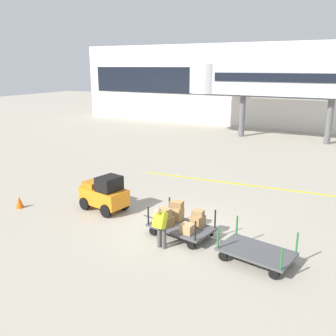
{
  "coord_description": "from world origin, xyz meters",
  "views": [
    {
      "loc": [
        5.83,
        -11.8,
        6.14
      ],
      "look_at": [
        -2.01,
        3.19,
        1.38
      ],
      "focal_mm": 39.03,
      "sensor_mm": 36.0,
      "label": 1
    }
  ],
  "objects_px": {
    "baggage_cart_lead": "(180,222)",
    "safety_cone_near": "(19,202)",
    "baggage_tug": "(104,194)",
    "baggage_cart_middle": "(256,252)",
    "baggage_handler": "(160,225)"
  },
  "relations": [
    {
      "from": "baggage_cart_lead",
      "to": "baggage_cart_middle",
      "type": "relative_size",
      "value": 1.0
    },
    {
      "from": "baggage_tug",
      "to": "baggage_handler",
      "type": "height_order",
      "value": "baggage_tug"
    },
    {
      "from": "baggage_cart_lead",
      "to": "baggage_cart_middle",
      "type": "xyz_separation_m",
      "value": [
        3.0,
        -0.59,
        -0.2
      ]
    },
    {
      "from": "baggage_cart_middle",
      "to": "baggage_handler",
      "type": "distance_m",
      "value": 3.27
    },
    {
      "from": "baggage_cart_lead",
      "to": "baggage_handler",
      "type": "relative_size",
      "value": 1.97
    },
    {
      "from": "baggage_cart_lead",
      "to": "baggage_cart_middle",
      "type": "bearing_deg",
      "value": -11.12
    },
    {
      "from": "baggage_tug",
      "to": "baggage_cart_middle",
      "type": "distance_m",
      "value": 7.17
    },
    {
      "from": "baggage_cart_lead",
      "to": "safety_cone_near",
      "type": "relative_size",
      "value": 5.6
    },
    {
      "from": "baggage_tug",
      "to": "baggage_cart_middle",
      "type": "bearing_deg",
      "value": -10.57
    },
    {
      "from": "baggage_tug",
      "to": "baggage_cart_middle",
      "type": "relative_size",
      "value": 0.74
    },
    {
      "from": "baggage_cart_lead",
      "to": "safety_cone_near",
      "type": "xyz_separation_m",
      "value": [
        -7.57,
        -0.85,
        -0.28
      ]
    },
    {
      "from": "baggage_cart_lead",
      "to": "safety_cone_near",
      "type": "height_order",
      "value": "baggage_cart_lead"
    },
    {
      "from": "baggage_cart_middle",
      "to": "safety_cone_near",
      "type": "relative_size",
      "value": 5.6
    },
    {
      "from": "baggage_tug",
      "to": "baggage_cart_lead",
      "type": "distance_m",
      "value": 4.11
    },
    {
      "from": "baggage_tug",
      "to": "safety_cone_near",
      "type": "xyz_separation_m",
      "value": [
        -3.53,
        -1.58,
        -0.48
      ]
    }
  ]
}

